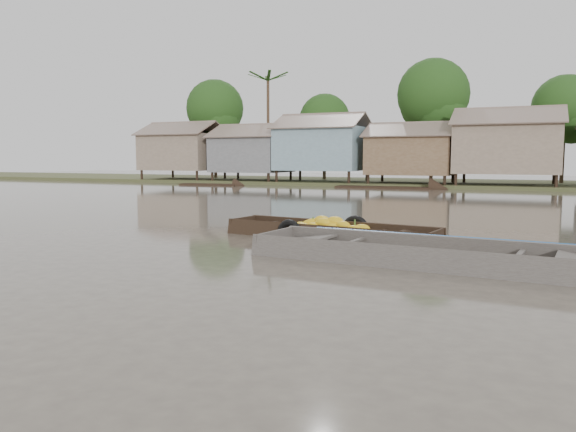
% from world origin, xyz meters
% --- Properties ---
extents(ground, '(120.00, 120.00, 0.00)m').
position_xyz_m(ground, '(0.00, 0.00, 0.00)').
color(ground, '#4F463D').
rests_on(ground, ground).
extents(riverbank, '(120.00, 12.47, 10.22)m').
position_xyz_m(riverbank, '(3.03, 31.86, 3.07)').
color(riverbank, '#384723').
rests_on(riverbank, ground).
extents(banana_boat, '(5.80, 2.17, 0.82)m').
position_xyz_m(banana_boat, '(-0.64, 2.98, 0.16)').
color(banana_boat, black).
rests_on(banana_boat, ground).
extents(viewer_boat, '(7.23, 2.50, 0.57)m').
position_xyz_m(viewer_boat, '(2.37, 0.52, 0.05)').
color(viewer_boat, '#403A36').
rests_on(viewer_boat, ground).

